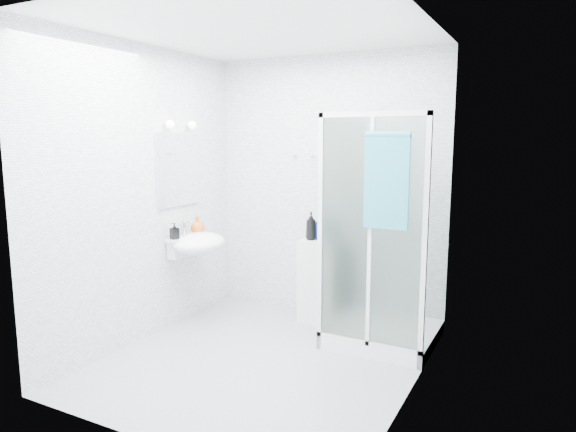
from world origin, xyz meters
The scene contains 12 objects.
room centered at (0.00, 0.00, 1.30)m, with size 2.40×2.60×2.60m.
shower_enclosure centered at (0.67, 0.77, 0.45)m, with size 0.90×0.95×2.00m.
wall_basin centered at (-0.99, 0.45, 0.80)m, with size 0.46×0.56×0.35m.
mirror centered at (-1.19, 0.45, 1.50)m, with size 0.02×0.60×0.70m, color white.
vanity_lights centered at (-1.14, 0.45, 1.92)m, with size 0.10×0.40×0.08m.
wall_hooks centered at (-0.25, 1.26, 1.62)m, with size 0.23×0.06×0.03m.
storage_cabinet centered at (0.04, 1.04, 0.41)m, with size 0.34×0.37×0.82m.
hand_towel centered at (0.89, 0.37, 1.50)m, with size 0.35×0.05×0.74m.
shampoo_bottle_a centered at (-0.04, 1.00, 0.96)m, with size 0.10×0.11×0.27m, color black.
shampoo_bottle_b centered at (0.08, 1.05, 0.95)m, with size 0.12×0.12×0.26m, color navy.
soap_dispenser_orange centered at (-1.06, 0.56, 0.95)m, with size 0.14×0.14×0.18m, color #B95715.
soap_dispenser_black centered at (-1.10, 0.26, 0.94)m, with size 0.07×0.07×0.15m, color black.
Camera 1 is at (2.01, -3.42, 1.81)m, focal length 32.00 mm.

